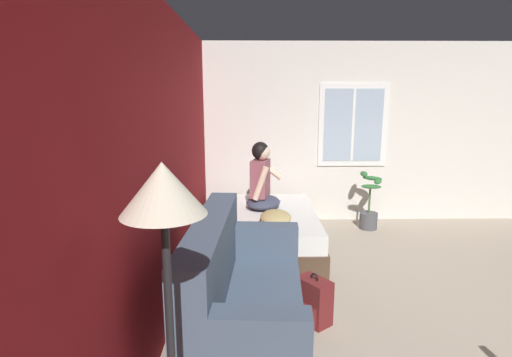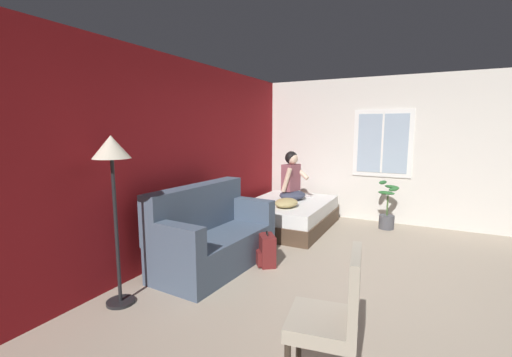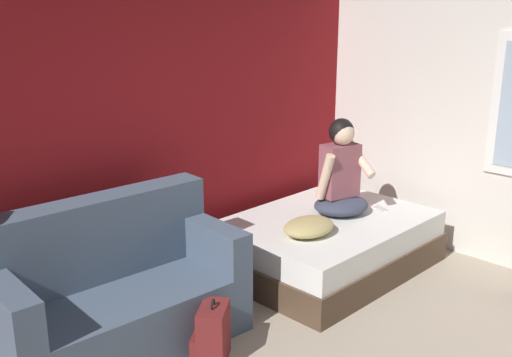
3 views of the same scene
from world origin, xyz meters
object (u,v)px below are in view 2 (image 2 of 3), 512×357
at_px(bed, 288,214).
at_px(cell_phone, 309,197).
at_px(couch, 211,236).
at_px(throw_pillow, 286,203).
at_px(backpack, 266,251).
at_px(potted_plant, 387,212).
at_px(side_chair, 333,314).
at_px(person_seated, 292,180).
at_px(floor_lamp, 112,164).

xyz_separation_m(bed, cell_phone, (0.53, -0.20, 0.25)).
height_order(couch, throw_pillow, couch).
bearing_deg(backpack, throw_pillow, 10.79).
xyz_separation_m(bed, potted_plant, (0.72, -1.58, 0.07)).
distance_m(bed, throw_pillow, 0.55).
bearing_deg(cell_phone, potted_plant, -62.38).
distance_m(couch, throw_pillow, 1.68).
height_order(couch, side_chair, couch).
bearing_deg(side_chair, potted_plant, 1.44).
distance_m(side_chair, potted_plant, 4.15).
bearing_deg(bed, throw_pillow, -162.58).
bearing_deg(bed, potted_plant, -65.54).
xyz_separation_m(person_seated, backpack, (-1.90, -0.39, -0.64)).
xyz_separation_m(couch, potted_plant, (2.78, -1.82, -0.09)).
distance_m(bed, floor_lamp, 3.53).
bearing_deg(bed, side_chair, -153.77).
height_order(backpack, cell_phone, cell_phone).
distance_m(bed, backpack, 1.76).
distance_m(couch, side_chair, 2.37).
relative_size(bed, couch, 1.07).
height_order(bed, couch, couch).
relative_size(side_chair, throw_pillow, 2.04).
bearing_deg(potted_plant, backpack, 153.77).
relative_size(couch, cell_phone, 12.15).
relative_size(couch, potted_plant, 2.06).
distance_m(backpack, potted_plant, 2.72).
height_order(side_chair, backpack, side_chair).
height_order(person_seated, potted_plant, person_seated).
relative_size(person_seated, potted_plant, 1.03).
bearing_deg(potted_plant, cell_phone, 97.70).
bearing_deg(throw_pillow, cell_phone, -3.65).
bearing_deg(side_chair, throw_pillow, 27.41).
bearing_deg(cell_phone, side_chair, -139.46).
relative_size(bed, side_chair, 1.90).
bearing_deg(backpack, person_seated, 11.62).
height_order(cell_phone, floor_lamp, floor_lamp).
distance_m(bed, person_seated, 0.63).
xyz_separation_m(couch, side_chair, (-1.37, -1.93, 0.14)).
xyz_separation_m(throw_pillow, potted_plant, (1.15, -1.45, -0.25)).
relative_size(couch, throw_pillow, 3.64).
xyz_separation_m(side_chair, floor_lamp, (0.14, 2.20, 0.90)).
bearing_deg(person_seated, backpack, -168.38).
bearing_deg(cell_phone, person_seated, 169.79).
distance_m(throw_pillow, potted_plant, 1.87).
relative_size(side_chair, person_seated, 1.12).
distance_m(person_seated, backpack, 2.04).
height_order(cell_phone, potted_plant, potted_plant).
height_order(bed, cell_phone, cell_phone).
relative_size(throw_pillow, cell_phone, 3.33).
bearing_deg(potted_plant, person_seated, 108.85).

